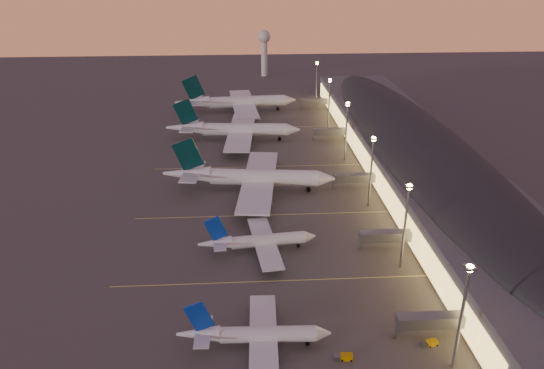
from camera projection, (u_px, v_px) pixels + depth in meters
The scene contains 12 objects.
ground at pixel (275, 271), 149.55m from camera, with size 700.00×700.00×0.00m, color #3F3D3A.
airliner_narrow_south at pixel (254, 335), 119.64m from camera, with size 35.00×31.22×12.52m.
airliner_narrow_north at pixel (258, 241), 158.47m from camera, with size 35.76×32.12×12.76m.
airliner_wide_near at pixel (249, 177), 198.38m from camera, with size 64.80×59.43×20.73m.
airliner_wide_mid at pixel (233, 130), 252.27m from camera, with size 63.95×58.42×20.45m.
airliner_wide_far at pixel (237, 102), 297.57m from camera, with size 67.91×61.99×21.73m.
terminal_building at pixel (414, 150), 215.87m from camera, with size 56.35×255.00×17.46m.
light_masts at pixel (357, 136), 204.04m from camera, with size 2.20×217.20×25.90m.
radar_tower at pixel (264, 45), 379.14m from camera, with size 9.00×9.00×32.50m.
lane_markings at pixel (267, 209), 186.12m from camera, with size 90.00×180.36×0.00m.
baggage_tug_a at pixel (344, 357), 116.91m from camera, with size 4.23×2.13×1.21m.
baggage_tug_b at pixel (430, 343), 121.05m from camera, with size 4.04×2.28×1.14m.
Camera 1 is at (-8.84, -126.94, 82.28)m, focal length 35.00 mm.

